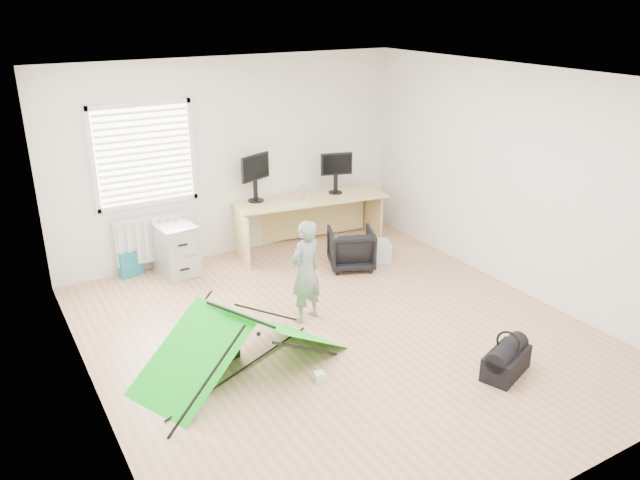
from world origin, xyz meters
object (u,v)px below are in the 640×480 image
storage_crate (372,251)px  duffel_bag (506,363)px  person (305,271)px  laptop_bag (222,350)px  desk (310,222)px  monitor_right (336,178)px  monitor_left (255,184)px  kite (241,343)px  filing_cabinet (176,249)px  thermos (303,191)px  office_chair (351,248)px

storage_crate → duffel_bag: bearing=-99.6°
person → laptop_bag: (-1.16, -0.37, -0.45)m
desk → monitor_right: bearing=8.2°
monitor_left → kite: monitor_left is taller
filing_cabinet → monitor_left: size_ratio=1.34×
desk → storage_crate: desk is taller
thermos → laptop_bag: bearing=-134.0°
desk → filing_cabinet: desk is taller
monitor_left → monitor_right: size_ratio=1.12×
desk → office_chair: 0.95m
kite → duffel_bag: bearing=-55.8°
kite → duffel_bag: (2.16, -1.34, -0.19)m
thermos → desk: bearing=2.1°
monitor_right → kite: size_ratio=0.23×
storage_crate → office_chair: bearing=-171.9°
filing_cabinet → duffel_bag: bearing=-69.9°
person → kite: (-1.04, -0.60, -0.28)m
desk → laptop_bag: 3.23m
monitor_right → laptop_bag: monitor_right is taller
monitor_right → office_chair: (-0.33, -0.94, -0.69)m
storage_crate → person: bearing=-148.0°
monitor_left → kite: (-1.44, -2.72, -0.68)m
filing_cabinet → storage_crate: filing_cabinet is taller
person → monitor_left: bearing=-117.0°
desk → monitor_left: size_ratio=4.26×
monitor_right → kite: monitor_right is taller
thermos → office_chair: 1.12m
desk → office_chair: bearing=-76.1°
monitor_right → office_chair: bearing=-93.0°
duffel_bag → person: bearing=99.6°
thermos → storage_crate: size_ratio=0.47×
monitor_right → thermos: 0.56m
office_chair → kite: (-2.27, -1.56, 0.04)m
person → storage_crate: size_ratio=2.51×
filing_cabinet → kite: bearing=-101.2°
desk → filing_cabinet: size_ratio=3.18×
desk → monitor_right: monitor_right is taller
duffel_bag → storage_crate: bearing=59.9°
duffel_bag → filing_cabinet: bearing=96.4°
thermos → kite: bearing=-129.6°
desk → duffel_bag: 3.84m
kite → laptop_bag: bearing=92.5°
office_chair → laptop_bag: 2.74m
person → storage_crate: person is taller
duffel_bag → monitor_right: bearing=63.0°
filing_cabinet → storage_crate: size_ratio=1.45×
person → kite: size_ratio=0.60×
laptop_bag → thermos: bearing=23.5°
office_chair → duffel_bag: bearing=111.1°
laptop_bag → desk: bearing=22.1°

